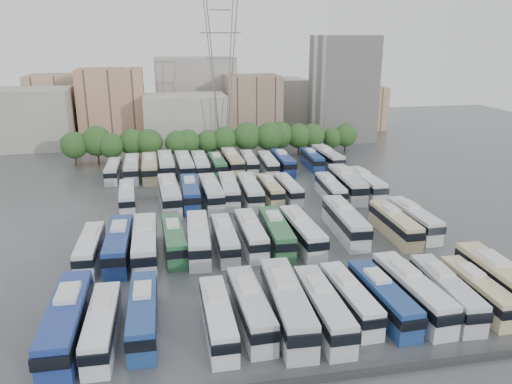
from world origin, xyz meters
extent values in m
plane|color=#424447|center=(0.00, 0.00, 0.00)|extent=(220.00, 220.00, 0.00)
cube|color=#2D2D30|center=(0.00, -33.00, 0.25)|extent=(56.00, 0.50, 0.50)
cylinder|color=black|center=(-30.03, 42.02, 1.16)|extent=(0.36, 0.36, 2.32)
sphere|color=#234C1E|center=(-30.03, 42.02, 4.31)|extent=(5.57, 5.57, 5.57)
cylinder|color=black|center=(-25.55, 42.75, 1.31)|extent=(0.36, 0.36, 2.61)
sphere|color=#234C1E|center=(-25.55, 42.75, 4.85)|extent=(6.27, 6.27, 6.27)
cylinder|color=black|center=(-22.61, 41.25, 1.10)|extent=(0.36, 0.36, 2.19)
sphere|color=#234C1E|center=(-22.61, 41.25, 4.07)|extent=(5.26, 5.26, 5.26)
cylinder|color=black|center=(-18.32, 42.83, 1.17)|extent=(0.36, 0.36, 2.34)
sphere|color=#234C1E|center=(-18.32, 42.83, 4.34)|extent=(5.61, 5.61, 5.61)
cylinder|color=black|center=(-14.77, 41.82, 1.17)|extent=(0.36, 0.36, 2.35)
sphere|color=#234C1E|center=(-14.77, 41.82, 4.36)|extent=(5.63, 5.63, 5.63)
cylinder|color=black|center=(-8.85, 41.32, 1.10)|extent=(0.36, 0.36, 2.20)
sphere|color=#234C1E|center=(-8.85, 41.32, 4.09)|extent=(5.28, 5.28, 5.28)
cylinder|color=black|center=(-6.66, 41.60, 1.12)|extent=(0.36, 0.36, 2.24)
sphere|color=#234C1E|center=(-6.66, 41.60, 4.16)|extent=(5.38, 5.38, 5.38)
cylinder|color=black|center=(-2.23, 42.19, 1.06)|extent=(0.36, 0.36, 2.12)
sphere|color=#234C1E|center=(-2.23, 42.19, 3.94)|extent=(5.09, 5.09, 5.09)
cylinder|color=black|center=(1.39, 41.90, 1.16)|extent=(0.36, 0.36, 2.31)
sphere|color=#234C1E|center=(1.39, 41.90, 4.30)|extent=(5.55, 5.55, 5.55)
cylinder|color=black|center=(6.36, 41.74, 1.30)|extent=(0.36, 0.36, 2.60)
sphere|color=#234C1E|center=(6.36, 41.74, 4.83)|extent=(6.25, 6.25, 6.25)
cylinder|color=black|center=(11.12, 41.17, 1.28)|extent=(0.36, 0.36, 2.57)
sphere|color=#234C1E|center=(11.12, 41.17, 4.77)|extent=(6.17, 6.17, 6.17)
cylinder|color=black|center=(13.89, 42.82, 1.27)|extent=(0.36, 0.36, 2.53)
sphere|color=#234C1E|center=(13.89, 42.82, 4.70)|extent=(6.08, 6.08, 6.08)
cylinder|color=black|center=(18.29, 42.52, 1.17)|extent=(0.36, 0.36, 2.35)
sphere|color=#234C1E|center=(18.29, 42.52, 4.36)|extent=(5.63, 5.63, 5.63)
cylinder|color=black|center=(21.60, 42.59, 1.15)|extent=(0.36, 0.36, 2.30)
sphere|color=#234C1E|center=(21.60, 42.59, 4.27)|extent=(5.52, 5.52, 5.52)
cylinder|color=black|center=(26.43, 42.84, 0.96)|extent=(0.36, 0.36, 1.91)
sphere|color=#234C1E|center=(26.43, 42.84, 3.56)|extent=(4.60, 4.60, 4.60)
cylinder|color=black|center=(29.52, 42.75, 1.09)|extent=(0.36, 0.36, 2.19)
sphere|color=#234C1E|center=(29.52, 42.75, 4.06)|extent=(5.25, 5.25, 5.25)
cube|color=#9E998E|center=(-42.00, 62.00, 7.00)|extent=(18.00, 14.00, 14.00)
cube|color=tan|center=(-24.00, 68.00, 9.00)|extent=(16.00, 12.00, 18.00)
cube|color=#ADA89E|center=(-6.00, 60.00, 6.00)|extent=(20.00, 14.00, 12.00)
cube|color=gray|center=(12.00, 66.00, 8.00)|extent=(14.00, 12.00, 16.00)
cube|color=gray|center=(-2.00, 80.00, 10.00)|extent=(22.00, 16.00, 20.00)
cube|color=tan|center=(-38.00, 78.00, 8.00)|extent=(16.00, 14.00, 16.00)
cube|color=#A39E93|center=(20.00, 78.00, 7.00)|extent=(18.00, 14.00, 14.00)
cube|color=tan|center=(44.00, 72.00, 6.00)|extent=(14.00, 12.00, 12.00)
cube|color=gray|center=(-14.00, 74.00, 5.00)|extent=(12.00, 10.00, 10.00)
cube|color=silver|center=(34.00, 58.00, 13.00)|extent=(14.00, 14.00, 26.00)
cylinder|color=slate|center=(0.00, 48.00, 17.00)|extent=(2.90, 2.91, 33.83)
cylinder|color=slate|center=(0.00, 52.00, 17.00)|extent=(2.90, 2.91, 33.83)
cylinder|color=slate|center=(4.00, 48.00, 17.00)|extent=(2.90, 2.91, 33.83)
cylinder|color=slate|center=(4.00, 52.00, 17.00)|extent=(2.90, 2.91, 33.83)
cube|color=slate|center=(2.00, 50.00, 31.28)|extent=(4.50, 0.30, 0.30)
cube|color=slate|center=(2.00, 50.00, 26.52)|extent=(9.00, 0.30, 0.30)
cube|color=slate|center=(2.00, 50.00, 21.08)|extent=(7.00, 0.30, 0.30)
cube|color=navy|center=(-21.40, -23.56, 1.88)|extent=(2.99, 13.28, 3.75)
cube|color=black|center=(-21.40, -23.73, 2.59)|extent=(3.12, 13.48, 1.10)
cube|color=silver|center=(-21.37, -21.90, 3.99)|extent=(1.92, 3.55, 0.49)
cube|color=white|center=(-18.34, -24.23, 1.56)|extent=(2.59, 11.04, 3.11)
cube|color=black|center=(-18.35, -24.37, 2.15)|extent=(2.70, 11.21, 0.92)
cube|color=silver|center=(-18.31, -22.86, 3.32)|extent=(1.62, 2.97, 0.40)
cube|color=navy|center=(-14.81, -23.02, 1.62)|extent=(2.54, 11.48, 3.25)
cube|color=black|center=(-14.81, -23.16, 2.24)|extent=(2.66, 11.65, 0.95)
cube|color=silver|center=(-14.80, -21.58, 3.46)|extent=(1.65, 3.07, 0.42)
cube|color=silver|center=(-8.12, -24.84, 1.55)|extent=(2.38, 10.94, 3.10)
cube|color=black|center=(-8.12, -24.98, 2.14)|extent=(2.49, 11.11, 0.91)
cube|color=silver|center=(-8.13, -23.47, 3.30)|extent=(1.56, 2.92, 0.40)
cube|color=silver|center=(-4.90, -23.83, 1.63)|extent=(2.88, 11.61, 3.27)
cube|color=black|center=(-4.90, -23.97, 2.26)|extent=(3.00, 11.79, 0.96)
cube|color=silver|center=(-4.96, -22.39, 3.48)|extent=(1.75, 3.13, 0.42)
cube|color=silver|center=(-1.53, -24.40, 1.87)|extent=(3.27, 13.29, 3.74)
cube|color=black|center=(-1.53, -24.56, 2.59)|extent=(3.41, 13.50, 1.10)
cube|color=silver|center=(-1.47, -22.75, 3.98)|extent=(1.99, 3.58, 0.48)
cube|color=silver|center=(1.74, -25.23, 1.68)|extent=(2.54, 11.84, 3.35)
cube|color=black|center=(1.74, -25.38, 2.32)|extent=(2.66, 12.01, 0.99)
cube|color=silver|center=(1.75, -23.75, 3.57)|extent=(1.68, 3.16, 0.43)
cube|color=silver|center=(4.99, -23.76, 1.52)|extent=(2.73, 10.81, 3.04)
cube|color=black|center=(5.00, -23.89, 2.10)|extent=(2.84, 10.97, 0.89)
cube|color=silver|center=(4.93, -22.42, 3.23)|extent=(1.64, 2.92, 0.39)
cube|color=navy|center=(8.13, -24.43, 1.60)|extent=(2.93, 11.40, 3.20)
cube|color=black|center=(8.14, -24.57, 2.21)|extent=(3.05, 11.58, 0.94)
cube|color=silver|center=(8.06, -23.02, 3.41)|extent=(1.74, 3.09, 0.41)
cube|color=silver|center=(11.38, -24.09, 1.73)|extent=(3.21, 12.35, 3.47)
cube|color=black|center=(11.39, -24.24, 2.40)|extent=(3.34, 12.54, 1.02)
cube|color=silver|center=(11.31, -22.56, 3.69)|extent=(1.89, 3.35, 0.45)
cube|color=silver|center=(14.82, -24.55, 1.62)|extent=(2.97, 11.57, 3.25)
cube|color=black|center=(14.81, -24.69, 2.25)|extent=(3.10, 11.74, 0.96)
cube|color=silver|center=(14.89, -23.12, 3.46)|extent=(1.77, 3.13, 0.42)
cube|color=beige|center=(18.21, -24.73, 1.52)|extent=(2.34, 10.71, 3.03)
cube|color=black|center=(18.21, -24.86, 2.10)|extent=(2.45, 10.87, 0.89)
cube|color=silver|center=(18.22, -23.39, 3.23)|extent=(1.53, 2.86, 0.39)
cube|color=beige|center=(21.26, -24.22, 1.85)|extent=(3.01, 13.10, 3.70)
cube|color=black|center=(21.26, -24.38, 2.56)|extent=(3.14, 13.30, 1.09)
cube|color=silver|center=(21.29, -22.59, 3.94)|extent=(1.91, 3.51, 0.48)
cube|color=white|center=(-21.44, -6.55, 1.53)|extent=(2.61, 10.88, 3.07)
cube|color=black|center=(-21.45, -6.69, 2.12)|extent=(2.73, 11.05, 0.90)
cube|color=silver|center=(-21.40, -5.20, 3.26)|extent=(1.62, 2.93, 0.40)
cube|color=navy|center=(-18.05, -6.64, 1.76)|extent=(2.90, 12.44, 3.51)
cube|color=black|center=(-18.05, -6.79, 2.43)|extent=(3.03, 12.63, 1.03)
cube|color=silver|center=(-18.02, -5.09, 3.74)|extent=(1.83, 3.34, 0.45)
cube|color=silver|center=(-14.92, -7.09, 1.81)|extent=(2.76, 12.80, 3.62)
cube|color=black|center=(-14.92, -7.25, 2.51)|extent=(2.88, 12.99, 1.07)
cube|color=silver|center=(-14.92, -5.49, 3.86)|extent=(1.82, 3.42, 0.47)
cube|color=#2C683F|center=(-11.40, -5.93, 1.58)|extent=(2.82, 11.26, 3.17)
cube|color=black|center=(-11.39, -6.07, 2.19)|extent=(2.94, 11.43, 0.93)
cube|color=silver|center=(-11.46, -4.54, 3.37)|extent=(1.70, 3.04, 0.41)
cube|color=silver|center=(-8.38, -6.37, 1.71)|extent=(3.13, 12.21, 3.43)
cube|color=black|center=(-8.39, -6.52, 2.37)|extent=(3.26, 12.40, 1.01)
cube|color=silver|center=(-8.31, -4.86, 3.65)|extent=(1.86, 3.30, 0.44)
cube|color=silver|center=(-5.09, -6.80, 1.56)|extent=(2.38, 11.00, 3.11)
cube|color=black|center=(-5.09, -6.93, 2.15)|extent=(2.49, 11.17, 0.92)
cube|color=silver|center=(-5.08, -5.42, 3.32)|extent=(1.57, 2.94, 0.40)
cube|color=silver|center=(-1.61, -6.02, 1.62)|extent=(2.52, 11.46, 3.24)
cube|color=black|center=(-1.61, -6.16, 2.24)|extent=(2.63, 11.64, 0.95)
cube|color=silver|center=(-1.62, -4.59, 3.45)|extent=(1.64, 3.06, 0.42)
cube|color=#2D6A3D|center=(1.67, -6.41, 1.71)|extent=(2.92, 12.12, 3.41)
cube|color=black|center=(1.66, -6.56, 2.36)|extent=(3.05, 12.30, 1.00)
cube|color=silver|center=(1.71, -4.91, 3.63)|extent=(1.80, 3.26, 0.44)
cube|color=silver|center=(4.98, -6.80, 1.72)|extent=(3.15, 12.27, 3.45)
cube|color=black|center=(4.99, -6.95, 2.38)|extent=(3.28, 12.46, 1.01)
cube|color=silver|center=(4.91, -5.28, 3.67)|extent=(1.87, 3.32, 0.45)
cube|color=silver|center=(11.69, -4.58, 1.82)|extent=(3.25, 12.95, 3.64)
cube|color=black|center=(11.69, -4.74, 2.52)|extent=(3.38, 13.15, 1.07)
cube|color=silver|center=(11.76, -2.98, 3.88)|extent=(1.96, 3.50, 0.47)
cube|color=beige|center=(18.12, -6.34, 1.65)|extent=(2.54, 11.64, 3.30)
cube|color=black|center=(18.12, -6.49, 2.28)|extent=(2.66, 11.82, 0.97)
cube|color=silver|center=(18.13, -4.89, 3.51)|extent=(1.67, 3.11, 0.43)
cube|color=silver|center=(21.52, -5.05, 1.64)|extent=(2.76, 11.63, 3.28)
cube|color=black|center=(21.52, -5.19, 2.26)|extent=(2.88, 11.80, 0.96)
cube|color=silver|center=(21.48, -3.60, 3.49)|extent=(1.72, 3.13, 0.42)
cube|color=silver|center=(-18.09, 13.11, 1.54)|extent=(2.83, 10.96, 3.08)
cube|color=black|center=(-18.09, 12.97, 2.13)|extent=(2.95, 11.13, 0.91)
cube|color=silver|center=(-18.16, 14.46, 3.28)|extent=(1.68, 2.97, 0.40)
cube|color=silver|center=(-11.50, 11.92, 1.85)|extent=(3.44, 13.22, 3.71)
cube|color=black|center=(-11.49, 11.76, 2.56)|extent=(3.58, 13.42, 1.09)
cube|color=silver|center=(-11.58, 13.56, 3.95)|extent=(2.03, 3.58, 0.48)
cube|color=navy|center=(-8.14, 12.70, 1.71)|extent=(2.68, 12.07, 3.41)
cube|color=black|center=(-8.14, 12.55, 2.36)|extent=(2.81, 12.25, 1.00)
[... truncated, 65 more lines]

